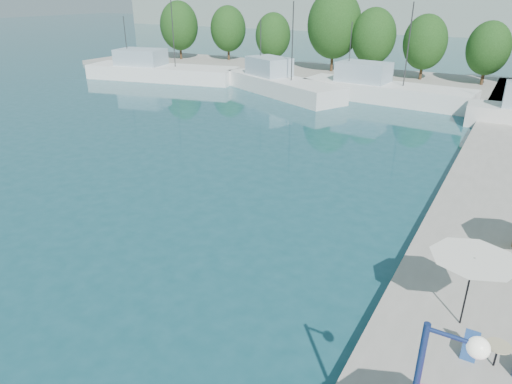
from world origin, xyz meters
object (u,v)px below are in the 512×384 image
Objects in this scene: trawler_03 at (382,90)px; umbrella_white at (473,265)px; trawler_01 at (159,71)px; trawler_02 at (279,84)px.

trawler_03 is 37.18m from umbrella_white.
trawler_01 is 1.21× the size of trawler_02.
umbrella_white is (41.74, -32.70, 1.79)m from trawler_01.
trawler_03 is (29.03, 2.20, 0.00)m from trawler_01.
trawler_01 is 53.05m from umbrella_white.
umbrella_white is at bearing -65.06° from trawler_03.
trawler_02 is 11.28m from trawler_03.
trawler_02 is at bearing -12.11° from trawler_01.
trawler_02 is at bearing 126.04° from umbrella_white.
trawler_03 is (11.05, 2.24, -0.00)m from trawler_02.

